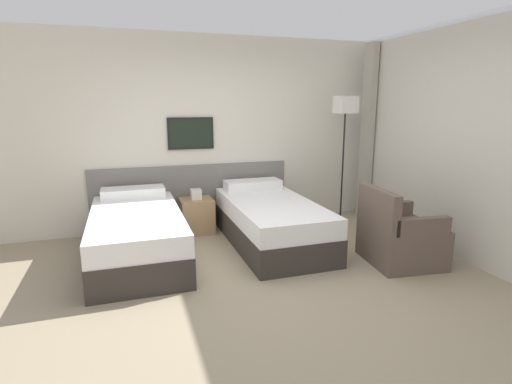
{
  "coord_description": "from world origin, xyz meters",
  "views": [
    {
      "loc": [
        -1.29,
        -3.45,
        1.78
      ],
      "look_at": [
        0.2,
        1.07,
        0.71
      ],
      "focal_mm": 28.0,
      "sensor_mm": 36.0,
      "label": 1
    }
  ],
  "objects": [
    {
      "name": "ground_plane",
      "position": [
        0.0,
        0.0,
        0.0
      ],
      "size": [
        16.0,
        16.0,
        0.0
      ],
      "primitive_type": "plane",
      "color": "gray"
    },
    {
      "name": "wall_headboard",
      "position": [
        -0.03,
        2.22,
        1.3
      ],
      "size": [
        10.0,
        0.1,
        2.7
      ],
      "color": "beige",
      "rests_on": "ground_plane"
    },
    {
      "name": "wall_window",
      "position": [
        2.36,
        -0.05,
        1.34
      ],
      "size": [
        0.21,
        4.69,
        2.7
      ],
      "color": "white",
      "rests_on": "ground_plane"
    },
    {
      "name": "bed_near_door",
      "position": [
        -1.22,
        1.15,
        0.29
      ],
      "size": [
        1.0,
        2.03,
        0.69
      ],
      "color": "#332D28",
      "rests_on": "ground_plane"
    },
    {
      "name": "bed_near_window",
      "position": [
        0.43,
        1.15,
        0.29
      ],
      "size": [
        1.0,
        2.03,
        0.69
      ],
      "color": "#332D28",
      "rests_on": "ground_plane"
    },
    {
      "name": "nightstand",
      "position": [
        -0.4,
        1.9,
        0.25
      ],
      "size": [
        0.44,
        0.43,
        0.62
      ],
      "color": "#9E7A51",
      "rests_on": "ground_plane"
    },
    {
      "name": "floor_lamp",
      "position": [
        1.72,
        1.62,
        1.61
      ],
      "size": [
        0.27,
        0.27,
        1.87
      ],
      "color": "black",
      "rests_on": "ground_plane"
    },
    {
      "name": "armchair",
      "position": [
        1.58,
        0.1,
        0.29
      ],
      "size": [
        0.82,
        0.86,
        0.87
      ],
      "rotation": [
        0.0,
        0.0,
        1.46
      ],
      "color": "brown",
      "rests_on": "ground_plane"
    }
  ]
}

